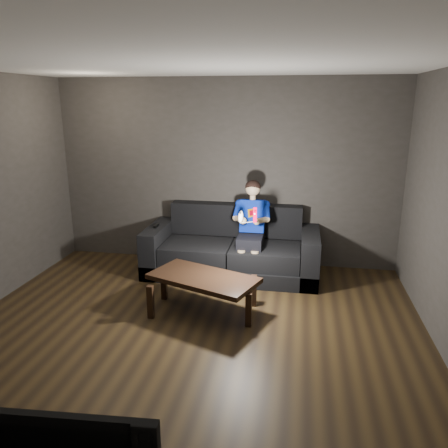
# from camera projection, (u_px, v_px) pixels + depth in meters

# --- Properties ---
(floor) EXTENTS (5.00, 5.00, 0.00)m
(floor) POSITION_uv_depth(u_px,v_px,m) (182.00, 346.00, 4.36)
(floor) COLOR black
(floor) RESTS_ON ground
(back_wall) EXTENTS (5.00, 0.04, 2.70)m
(back_wall) POSITION_uv_depth(u_px,v_px,m) (225.00, 173.00, 6.36)
(back_wall) COLOR #383531
(back_wall) RESTS_ON ground
(ceiling) EXTENTS (5.00, 5.00, 0.02)m
(ceiling) POSITION_uv_depth(u_px,v_px,m) (174.00, 59.00, 3.63)
(ceiling) COLOR silver
(ceiling) RESTS_ON back_wall
(sofa) EXTENTS (2.39, 1.03, 0.92)m
(sofa) POSITION_uv_depth(u_px,v_px,m) (232.00, 252.00, 6.16)
(sofa) COLOR black
(sofa) RESTS_ON floor
(child) EXTENTS (0.50, 0.62, 1.23)m
(child) POSITION_uv_depth(u_px,v_px,m) (251.00, 221.00, 5.93)
(child) COLOR black
(child) RESTS_ON sofa
(wii_remote_red) EXTENTS (0.05, 0.08, 0.19)m
(wii_remote_red) POSITION_uv_depth(u_px,v_px,m) (255.00, 215.00, 5.40)
(wii_remote_red) COLOR #CA002B
(wii_remote_red) RESTS_ON child
(nunchuk_white) EXTENTS (0.08, 0.10, 0.16)m
(nunchuk_white) POSITION_uv_depth(u_px,v_px,m) (241.00, 217.00, 5.44)
(nunchuk_white) COLOR white
(nunchuk_white) RESTS_ON child
(wii_remote_black) EXTENTS (0.04, 0.16, 0.03)m
(wii_remote_black) POSITION_uv_depth(u_px,v_px,m) (156.00, 226.00, 6.16)
(wii_remote_black) COLOR black
(wii_remote_black) RESTS_ON sofa
(coffee_table) EXTENTS (1.36, 1.01, 0.44)m
(coffee_table) POSITION_uv_depth(u_px,v_px,m) (203.00, 281.00, 4.99)
(coffee_table) COLOR black
(coffee_table) RESTS_ON floor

